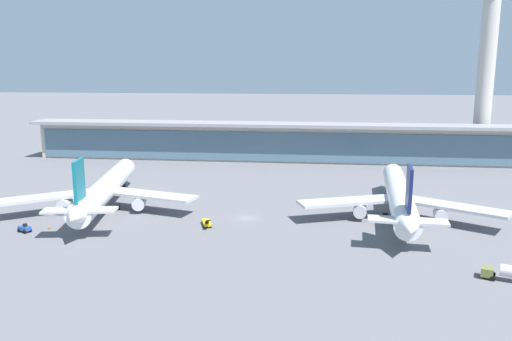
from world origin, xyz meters
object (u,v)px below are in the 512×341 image
service_truck_mid_apron_olive (511,272)px  airliner_left_stand (105,189)px  safety_cone_alpha (49,227)px  service_truck_under_wing_yellow (207,222)px  service_truck_near_nose_blue (25,228)px  airliner_centre_stand (399,196)px  control_tower (488,49)px

service_truck_mid_apron_olive → airliner_left_stand: bearing=157.6°
service_truck_mid_apron_olive → safety_cone_alpha: size_ratio=12.66×
airliner_left_stand → service_truck_under_wing_yellow: airliner_left_stand is taller
safety_cone_alpha → service_truck_near_nose_blue: bearing=-142.9°
airliner_centre_stand → service_truck_mid_apron_olive: (13.40, -37.21, -3.64)m
service_truck_near_nose_blue → service_truck_under_wing_yellow: service_truck_under_wing_yellow is taller
service_truck_near_nose_blue → airliner_centre_stand: bearing=14.5°
airliner_left_stand → service_truck_near_nose_blue: (-10.18, -21.00, -4.48)m
service_truck_near_nose_blue → control_tower: (128.55, 107.68, 42.09)m
control_tower → safety_cone_alpha: size_ratio=112.91×
airliner_centre_stand → safety_cone_alpha: bearing=-166.8°
service_truck_near_nose_blue → control_tower: control_tower is taller
airliner_centre_stand → service_truck_mid_apron_olive: size_ratio=7.20×
airliner_left_stand → service_truck_mid_apron_olive: bearing=-22.4°
safety_cone_alpha → control_tower: bearing=40.0°
service_truck_under_wing_yellow → service_truck_near_nose_blue: bearing=-166.4°
service_truck_mid_apron_olive → control_tower: bearing=76.1°
airliner_left_stand → service_truck_under_wing_yellow: bearing=-21.3°
service_truck_under_wing_yellow → service_truck_mid_apron_olive: service_truck_mid_apron_olive is taller
airliner_centre_stand → service_truck_near_nose_blue: size_ratio=19.37×
airliner_left_stand → service_truck_mid_apron_olive: size_ratio=7.17×
airliner_left_stand → control_tower: control_tower is taller
safety_cone_alpha → airliner_left_stand: bearing=71.2°
airliner_centre_stand → service_truck_near_nose_blue: (-84.78, -22.00, -4.48)m
service_truck_near_nose_blue → service_truck_under_wing_yellow: 40.62m
control_tower → service_truck_under_wing_yellow: bearing=-132.2°
airliner_left_stand → safety_cone_alpha: size_ratio=90.77×
airliner_left_stand → service_truck_near_nose_blue: 23.76m
airliner_left_stand → control_tower: (118.37, 86.68, 37.61)m
airliner_centre_stand → service_truck_mid_apron_olive: 39.71m
airliner_left_stand → service_truck_under_wing_yellow: size_ratio=9.24×
airliner_centre_stand → control_tower: (43.77, 85.68, 37.61)m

